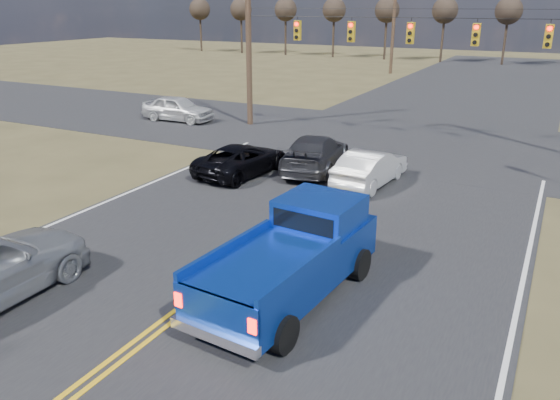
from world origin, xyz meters
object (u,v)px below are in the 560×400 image
at_px(pickup_truck, 293,257).
at_px(black_suv, 242,159).
at_px(white_car_queue, 370,168).
at_px(cross_car_west, 178,108).
at_px(dgrey_car_queue, 315,153).

distance_m(pickup_truck, black_suv, 10.15).
distance_m(pickup_truck, white_car_queue, 9.15).
bearing_deg(cross_car_west, black_suv, -131.77).
distance_m(dgrey_car_queue, cross_car_west, 12.75).
height_order(black_suv, cross_car_west, cross_car_west).
xyz_separation_m(black_suv, dgrey_car_queue, (2.40, 1.93, 0.11)).
distance_m(pickup_truck, dgrey_car_queue, 10.64).
xyz_separation_m(pickup_truck, cross_car_west, (-15.29, 15.54, -0.28)).
bearing_deg(pickup_truck, black_suv, 132.66).
distance_m(black_suv, white_car_queue, 5.21).
distance_m(black_suv, cross_car_west, 11.78).
height_order(pickup_truck, dgrey_car_queue, pickup_truck).
xyz_separation_m(pickup_truck, dgrey_car_queue, (-3.85, 9.92, -0.29)).
relative_size(black_suv, dgrey_car_queue, 0.89).
bearing_deg(dgrey_car_queue, black_suv, 29.59).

